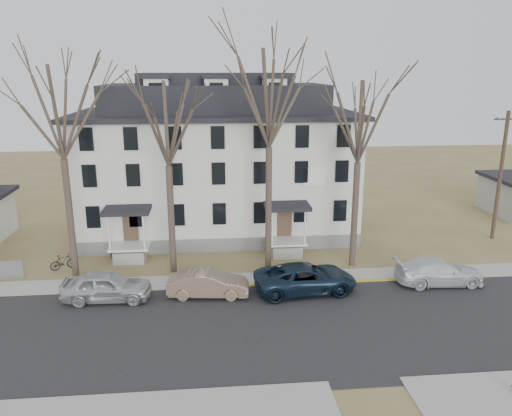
{
  "coord_description": "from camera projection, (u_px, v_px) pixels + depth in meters",
  "views": [
    {
      "loc": [
        -2.57,
        -19.77,
        12.32
      ],
      "look_at": [
        0.14,
        9.0,
        4.25
      ],
      "focal_mm": 35.0,
      "sensor_mm": 36.0,
      "label": 1
    }
  ],
  "objects": [
    {
      "name": "car_silver",
      "position": [
        107.0,
        287.0,
        27.29
      ],
      "size": [
        4.88,
        2.08,
        1.64
      ],
      "primitive_type": "imported",
      "rotation": [
        0.0,
        0.0,
        1.54
      ],
      "color": "silver",
      "rests_on": "ground"
    },
    {
      "name": "bicycle_right",
      "position": [
        63.0,
        263.0,
        31.58
      ],
      "size": [
        1.68,
        1.13,
        0.99
      ],
      "primitive_type": "imported",
      "rotation": [
        0.0,
        0.0,
        2.02
      ],
      "color": "black",
      "rests_on": "ground"
    },
    {
      "name": "car_white",
      "position": [
        439.0,
        272.0,
        29.42
      ],
      "size": [
        5.18,
        2.21,
        1.49
      ],
      "primitive_type": "imported",
      "rotation": [
        0.0,
        0.0,
        1.55
      ],
      "color": "silver",
      "rests_on": "ground"
    },
    {
      "name": "far_sidewalk",
      "position": [
        255.0,
        280.0,
        30.17
      ],
      "size": [
        120.0,
        2.0,
        0.08
      ],
      "primitive_type": "cube",
      "color": "#A09F97",
      "rests_on": "ground"
    },
    {
      "name": "tree_far_left",
      "position": [
        58.0,
        105.0,
        28.12
      ],
      "size": [
        8.4,
        8.4,
        13.72
      ],
      "color": "#473B31",
      "rests_on": "ground"
    },
    {
      "name": "ground",
      "position": [
        272.0,
        352.0,
        22.5
      ],
      "size": [
        120.0,
        120.0,
        0.0
      ],
      "primitive_type": "plane",
      "color": "olive",
      "rests_on": "ground"
    },
    {
      "name": "bicycle_left",
      "position": [
        124.0,
        255.0,
        32.92
      ],
      "size": [
        2.0,
        1.14,
        0.99
      ],
      "primitive_type": "imported",
      "rotation": [
        0.0,
        0.0,
        1.3
      ],
      "color": "black",
      "rests_on": "ground"
    },
    {
      "name": "tree_mid_right",
      "position": [
        360.0,
        116.0,
        29.9
      ],
      "size": [
        7.8,
        7.8,
        12.74
      ],
      "color": "#473B31",
      "rests_on": "ground"
    },
    {
      "name": "car_tan",
      "position": [
        208.0,
        284.0,
        27.82
      ],
      "size": [
        4.62,
        1.98,
        1.48
      ],
      "primitive_type": "imported",
      "rotation": [
        0.0,
        0.0,
        1.48
      ],
      "color": "#836C56",
      "rests_on": "ground"
    },
    {
      "name": "tree_center",
      "position": [
        269.0,
        91.0,
        29.01
      ],
      "size": [
        9.0,
        9.0,
        14.7
      ],
      "color": "#473B31",
      "rests_on": "ground"
    },
    {
      "name": "tree_mid_left",
      "position": [
        166.0,
        118.0,
        28.86
      ],
      "size": [
        7.8,
        7.8,
        12.74
      ],
      "color": "#473B31",
      "rests_on": "ground"
    },
    {
      "name": "main_road",
      "position": [
        267.0,
        330.0,
        24.42
      ],
      "size": [
        120.0,
        10.0,
        0.04
      ],
      "primitive_type": "cube",
      "color": "#27272A",
      "rests_on": "ground"
    },
    {
      "name": "boarding_house",
      "position": [
        217.0,
        163.0,
        38.09
      ],
      "size": [
        20.8,
        12.36,
        12.05
      ],
      "color": "slate",
      "rests_on": "ground"
    },
    {
      "name": "utility_pole_far",
      "position": [
        500.0,
        175.0,
        36.28
      ],
      "size": [
        2.0,
        0.28,
        9.5
      ],
      "color": "#3D3023",
      "rests_on": "ground"
    },
    {
      "name": "yellow_curb",
      "position": [
        340.0,
        283.0,
        29.76
      ],
      "size": [
        14.0,
        0.25,
        0.06
      ],
      "primitive_type": "cube",
      "color": "gold",
      "rests_on": "ground"
    },
    {
      "name": "car_navy",
      "position": [
        305.0,
        279.0,
        28.35
      ],
      "size": [
        6.03,
        3.2,
        1.62
      ],
      "primitive_type": "imported",
      "rotation": [
        0.0,
        0.0,
        1.66
      ],
      "color": "#122333",
      "rests_on": "ground"
    }
  ]
}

